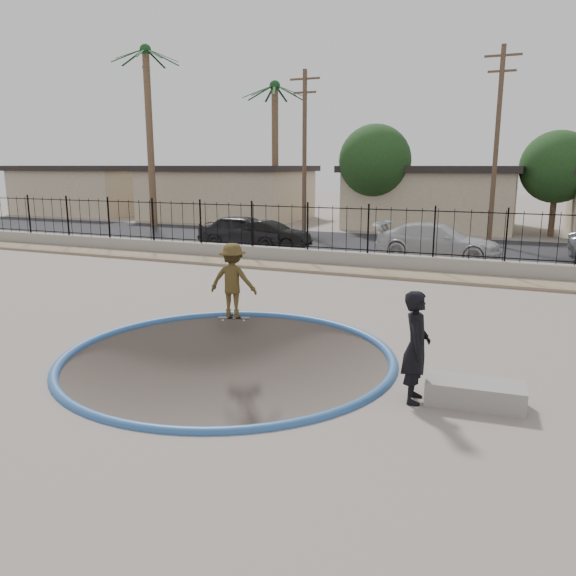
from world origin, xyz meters
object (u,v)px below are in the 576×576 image
(videographer, at_px, (416,347))
(concrete_ledge, at_px, (475,393))
(car_c, at_px, (438,241))
(skateboard, at_px, (234,318))
(car_a, at_px, (245,231))
(car_b, at_px, (269,235))
(skater, at_px, (233,284))

(videographer, xyz_separation_m, concrete_ledge, (0.97, 0.23, -0.76))
(concrete_ledge, bearing_deg, car_c, 100.44)
(videographer, relative_size, car_c, 0.37)
(skateboard, relative_size, concrete_ledge, 0.52)
(car_a, bearing_deg, car_c, -89.86)
(skateboard, xyz_separation_m, car_b, (-4.38, 11.80, 0.63))
(car_a, height_order, car_c, car_a)
(concrete_ledge, bearing_deg, videographer, -166.42)
(concrete_ledge, xyz_separation_m, car_b, (-10.61, 14.90, 0.49))
(skater, distance_m, car_c, 12.30)
(videographer, bearing_deg, car_c, -0.05)
(concrete_ledge, xyz_separation_m, car_a, (-11.88, 14.90, 0.62))
(car_a, bearing_deg, car_b, -89.86)
(concrete_ledge, bearing_deg, skater, 153.53)
(skateboard, height_order, car_c, car_c)
(videographer, bearing_deg, concrete_ledge, -83.16)
(skateboard, xyz_separation_m, car_a, (-5.65, 11.80, 0.76))
(skater, relative_size, car_a, 0.42)
(skateboard, bearing_deg, car_b, 89.44)
(skateboard, distance_m, car_a, 13.10)
(skater, bearing_deg, car_b, -76.98)
(car_a, relative_size, car_b, 1.16)
(videographer, bearing_deg, skateboard, 50.87)
(car_c, bearing_deg, car_b, 94.31)
(skateboard, bearing_deg, car_c, 52.63)
(car_a, distance_m, car_b, 1.28)
(skateboard, relative_size, videographer, 0.43)
(car_a, bearing_deg, concrete_ledge, -141.30)
(concrete_ledge, relative_size, car_a, 0.35)
(skater, relative_size, car_b, 0.48)
(skateboard, distance_m, car_c, 12.32)
(skater, bearing_deg, skateboard, 82.65)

